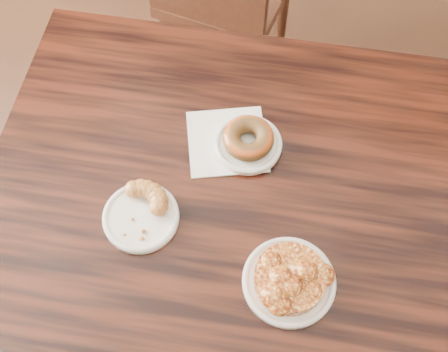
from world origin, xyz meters
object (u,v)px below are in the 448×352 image
(glazed_donut, at_px, (248,138))
(cruller_fragment, at_px, (139,213))
(cafe_table, at_px, (216,276))
(apple_fritter, at_px, (290,277))

(glazed_donut, xyz_separation_m, cruller_fragment, (-0.15, -0.22, -0.01))
(glazed_donut, height_order, cruller_fragment, glazed_donut)
(cafe_table, relative_size, glazed_donut, 9.02)
(cafe_table, bearing_deg, apple_fritter, -34.57)
(apple_fritter, relative_size, cruller_fragment, 1.45)
(apple_fritter, distance_m, cruller_fragment, 0.31)
(cafe_table, bearing_deg, glazed_donut, 75.46)
(glazed_donut, bearing_deg, cafe_table, -96.31)
(glazed_donut, bearing_deg, cruller_fragment, -124.39)
(cafe_table, xyz_separation_m, apple_fritter, (0.17, -0.09, 0.41))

